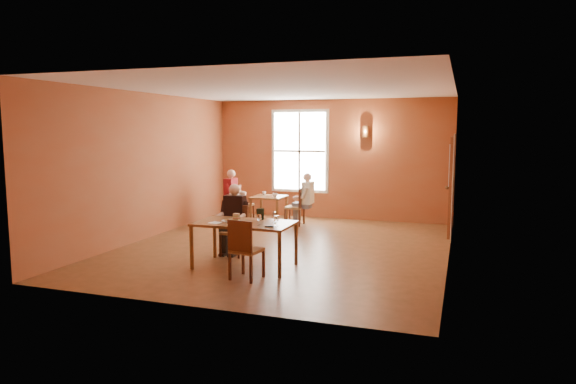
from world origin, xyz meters
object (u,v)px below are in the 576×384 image
(chair_diner_white, at_px, (295,206))
(chair_empty, at_px, (247,249))
(chair_diner_main, at_px, (234,231))
(diner_main, at_px, (233,222))
(chair_diner_maroon, at_px, (244,204))
(main_table, at_px, (245,245))
(diner_maroon, at_px, (243,197))
(second_table, at_px, (269,210))
(diner_white, at_px, (296,200))

(chair_diner_white, bearing_deg, chair_empty, -171.06)
(chair_diner_main, xyz_separation_m, chair_empty, (0.80, -1.27, 0.02))
(diner_main, height_order, chair_diner_maroon, diner_main)
(main_table, relative_size, diner_maroon, 1.28)
(chair_empty, relative_size, second_table, 1.23)
(diner_main, relative_size, chair_diner_white, 1.37)
(diner_white, bearing_deg, chair_diner_white, 90.00)
(diner_main, xyz_separation_m, chair_empty, (0.80, -1.24, -0.15))
(chair_empty, xyz_separation_m, diner_white, (-0.67, 4.44, 0.14))
(diner_white, bearing_deg, second_table, 90.00)
(chair_diner_main, height_order, diner_maroon, diner_maroon)
(chair_empty, height_order, chair_diner_maroon, chair_empty)
(chair_diner_white, distance_m, chair_diner_maroon, 1.30)
(chair_diner_main, bearing_deg, chair_diner_maroon, -69.37)
(chair_diner_white, distance_m, diner_maroon, 1.34)
(main_table, height_order, diner_main, diner_main)
(diner_main, xyz_separation_m, diner_maroon, (-1.22, 3.20, 0.01))
(diner_main, xyz_separation_m, chair_diner_maroon, (-1.19, 3.20, -0.17))
(chair_empty, distance_m, chair_diner_white, 4.49)
(main_table, relative_size, chair_diner_main, 1.79)
(diner_main, relative_size, diner_maroon, 0.98)
(chair_diner_main, bearing_deg, chair_diner_white, -91.90)
(chair_diner_maroon, bearing_deg, chair_diner_main, 20.63)
(diner_main, bearing_deg, chair_diner_main, -90.00)
(second_table, bearing_deg, chair_diner_white, 0.00)
(chair_diner_main, distance_m, diner_main, 0.17)
(chair_empty, xyz_separation_m, diner_maroon, (-2.03, 4.44, 0.16))
(diner_white, bearing_deg, diner_maroon, 90.00)
(diner_main, height_order, diner_white, diner_main)
(second_table, relative_size, diner_white, 0.63)
(chair_diner_main, distance_m, chair_diner_maroon, 3.39)
(diner_main, relative_size, chair_empty, 1.33)
(chair_diner_main, xyz_separation_m, diner_white, (0.14, 3.17, 0.15))
(main_table, xyz_separation_m, diner_main, (-0.50, 0.62, 0.24))
(chair_diner_main, bearing_deg, chair_empty, 122.42)
(second_table, height_order, diner_maroon, diner_maroon)
(main_table, xyz_separation_m, diner_white, (-0.36, 3.82, 0.22))
(main_table, relative_size, chair_empty, 1.73)
(chair_diner_maroon, height_order, diner_maroon, diner_maroon)
(main_table, xyz_separation_m, chair_diner_maroon, (-1.69, 3.82, 0.07))
(diner_main, bearing_deg, diner_maroon, -69.08)
(main_table, bearing_deg, diner_white, 95.45)
(diner_maroon, bearing_deg, chair_diner_main, 21.10)
(chair_diner_main, xyz_separation_m, chair_diner_maroon, (-1.19, 3.17, -0.00))
(main_table, xyz_separation_m, chair_diner_white, (-0.39, 3.82, 0.07))
(diner_main, height_order, second_table, diner_main)
(main_table, height_order, diner_white, diner_white)
(chair_empty, bearing_deg, diner_maroon, 122.93)
(main_table, relative_size, diner_main, 1.30)
(chair_diner_white, height_order, diner_maroon, diner_maroon)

